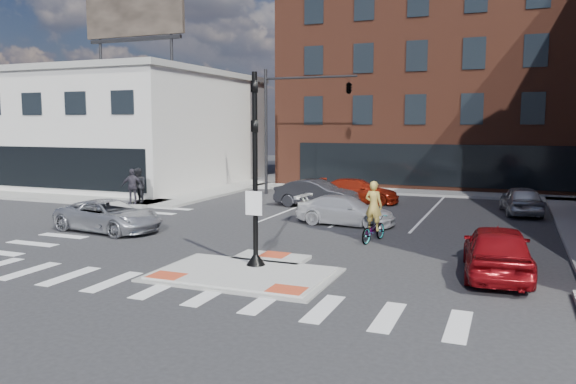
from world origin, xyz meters
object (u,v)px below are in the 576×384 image
at_px(red_sedan, 497,250).
at_px(cyclist, 373,221).
at_px(bg_car_red, 357,191).
at_px(pedestrian_a, 138,185).
at_px(bg_car_dark, 316,194).
at_px(bg_car_silver, 522,200).
at_px(white_pickup, 345,210).
at_px(pedestrian_b, 132,186).
at_px(silver_suv, 109,216).

bearing_deg(red_sedan, cyclist, -42.70).
height_order(bg_car_red, pedestrian_a, pedestrian_a).
relative_size(bg_car_dark, bg_car_silver, 1.07).
distance_m(white_pickup, pedestrian_b, 12.51).
xyz_separation_m(bg_car_silver, cyclist, (-5.39, -9.35, 0.07)).
distance_m(silver_suv, pedestrian_b, 7.27).
xyz_separation_m(cyclist, pedestrian_a, (-14.49, 4.80, 0.33)).
bearing_deg(pedestrian_b, bg_car_red, 2.80).
bearing_deg(red_sedan, silver_suv, -10.43).
bearing_deg(pedestrian_a, bg_car_dark, 46.08).
distance_m(bg_car_red, pedestrian_a, 12.40).
bearing_deg(bg_car_red, pedestrian_a, 114.01).
bearing_deg(white_pickup, red_sedan, -131.85).
bearing_deg(bg_car_dark, silver_suv, 155.90).
xyz_separation_m(bg_car_dark, bg_car_red, (1.63, 2.47, -0.06)).
distance_m(bg_car_dark, bg_car_silver, 10.50).
relative_size(silver_suv, red_sedan, 1.03).
bearing_deg(cyclist, silver_suv, 22.65).
bearing_deg(silver_suv, bg_car_dark, -23.54).
relative_size(silver_suv, pedestrian_b, 2.47).
relative_size(cyclist, pedestrian_a, 1.21).
xyz_separation_m(red_sedan, white_pickup, (-6.61, 6.74, -0.15)).
distance_m(silver_suv, cyclist, 11.09).
bearing_deg(pedestrian_b, bg_car_dark, -5.13).
bearing_deg(red_sedan, white_pickup, -50.57).
xyz_separation_m(bg_car_red, pedestrian_a, (-11.13, -5.45, 0.43)).
distance_m(white_pickup, pedestrian_a, 12.57).
bearing_deg(pedestrian_a, white_pickup, 21.41).
bearing_deg(pedestrian_a, silver_suv, -33.68).
bearing_deg(silver_suv, pedestrian_b, 37.12).
height_order(white_pickup, bg_car_dark, bg_car_dark).
xyz_separation_m(white_pickup, bg_car_silver, (7.42, 6.15, 0.08)).
height_order(bg_car_silver, bg_car_red, bg_car_silver).
xyz_separation_m(bg_car_red, cyclist, (3.36, -10.24, 0.11)).
xyz_separation_m(red_sedan, pedestrian_b, (-19.07, 7.77, 0.33)).
xyz_separation_m(bg_car_dark, pedestrian_a, (-9.50, -2.97, 0.37)).
distance_m(bg_car_silver, bg_car_red, 8.79).
bearing_deg(pedestrian_b, white_pickup, -30.28).
height_order(red_sedan, bg_car_silver, red_sedan).
xyz_separation_m(bg_car_dark, cyclist, (4.99, -7.77, 0.05)).
xyz_separation_m(white_pickup, pedestrian_a, (-12.46, 1.59, 0.47)).
bearing_deg(white_pickup, bg_car_red, 14.39).
distance_m(silver_suv, bg_car_dark, 11.48).
relative_size(white_pickup, bg_car_dark, 0.98).
bearing_deg(bg_car_red, cyclist, -163.91).
distance_m(pedestrian_a, pedestrian_b, 0.56).
distance_m(white_pickup, bg_car_dark, 5.44).
distance_m(red_sedan, cyclist, 5.79).
bearing_deg(bg_car_silver, bg_car_red, -13.71).
xyz_separation_m(bg_car_silver, pedestrian_a, (-19.88, -4.56, 0.40)).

